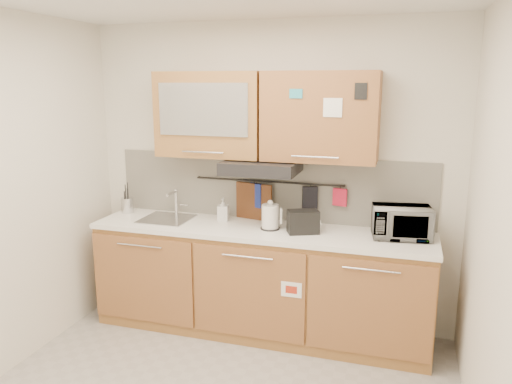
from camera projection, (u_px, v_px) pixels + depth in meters
The scene contains 18 objects.
wall_back at pixel (270, 176), 4.32m from camera, with size 3.20×3.20×0.00m, color silver.
wall_right at pixel (501, 247), 2.46m from camera, with size 3.00×3.00×0.00m, color silver.
base_cabinet at pixel (259, 286), 4.22m from camera, with size 2.80×0.64×0.88m.
countertop at pixel (259, 230), 4.11m from camera, with size 2.82×0.62×0.04m, color white.
backsplash at pixel (269, 188), 4.33m from camera, with size 2.80×0.02×0.56m, color silver.
upper_cabinets at pixel (263, 115), 4.04m from camera, with size 1.82×0.37×0.70m.
range_hood at pixel (261, 167), 4.06m from camera, with size 0.60×0.46×0.10m, color black.
sink at pixel (167, 219), 4.37m from camera, with size 0.42×0.40×0.26m.
utensil_rail at pixel (268, 182), 4.28m from camera, with size 0.02×0.02×1.30m, color black.
utensil_crock at pixel (127, 205), 4.58m from camera, with size 0.12×0.12×0.28m.
kettle at pixel (270, 218), 4.06m from camera, with size 0.18×0.17×0.25m.
toaster at pixel (303, 222), 3.95m from camera, with size 0.28×0.23×0.18m.
microwave at pixel (401, 222), 3.83m from camera, with size 0.44×0.30×0.24m, color #999999.
soap_bottle at pixel (223, 209), 4.31m from camera, with size 0.09×0.09×0.20m, color #999999.
cutting_board at pixel (254, 207), 4.35m from camera, with size 0.34×0.03×0.42m, color brown.
oven_mitt at pixel (256, 195), 4.32m from camera, with size 0.13×0.03×0.21m, color navy.
dark_pouch at pixel (310, 199), 4.18m from camera, with size 0.13×0.04×0.20m, color black.
pot_holder at pixel (340, 197), 4.11m from camera, with size 0.12×0.02×0.15m, color #B71833.
Camera 1 is at (1.13, -2.59, 2.09)m, focal length 35.00 mm.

